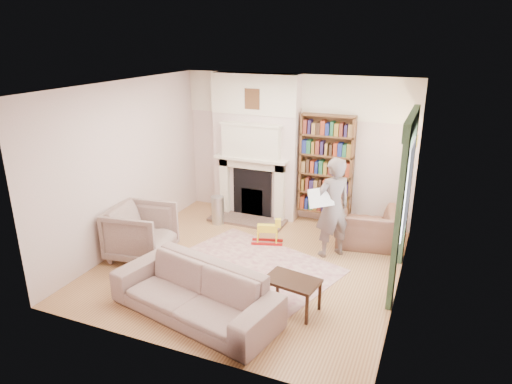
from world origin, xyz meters
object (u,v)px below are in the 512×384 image
at_px(bookcase, 326,165).
at_px(sofa, 195,292).
at_px(rocking_horse, 267,231).
at_px(man_reading, 333,208).
at_px(armchair_left, 141,232).
at_px(coffee_table, 292,294).
at_px(armchair_reading, 365,227).
at_px(paraffin_heater, 218,210).

height_order(bookcase, sofa, bookcase).
bearing_deg(rocking_horse, man_reading, -16.57).
bearing_deg(sofa, rocking_horse, 100.07).
relative_size(armchair_left, coffee_table, 1.37).
height_order(sofa, man_reading, man_reading).
xyz_separation_m(bookcase, man_reading, (0.45, -1.29, -0.34)).
distance_m(bookcase, armchair_left, 3.57).
height_order(armchair_left, rocking_horse, armchair_left).
xyz_separation_m(armchair_reading, paraffin_heater, (-2.78, -0.12, -0.06)).
relative_size(man_reading, paraffin_heater, 3.05).
xyz_separation_m(coffee_table, rocking_horse, (-1.02, 1.75, 0.01)).
bearing_deg(man_reading, sofa, 19.06).
height_order(armchair_left, sofa, armchair_left).
xyz_separation_m(sofa, rocking_horse, (0.10, 2.35, -0.10)).
distance_m(armchair_reading, rocking_horse, 1.69).
relative_size(bookcase, man_reading, 1.10).
distance_m(man_reading, paraffin_heater, 2.45).
distance_m(sofa, paraffin_heater, 3.05).
height_order(bookcase, man_reading, bookcase).
xyz_separation_m(armchair_reading, sofa, (-1.67, -2.96, 0.00)).
bearing_deg(armchair_left, armchair_reading, -68.86).
distance_m(armchair_reading, sofa, 3.40).
distance_m(bookcase, rocking_horse, 1.74).
height_order(bookcase, paraffin_heater, bookcase).
relative_size(sofa, paraffin_heater, 4.15).
bearing_deg(paraffin_heater, man_reading, -11.56).
relative_size(armchair_reading, man_reading, 0.61).
bearing_deg(armchair_left, coffee_table, -108.78).
distance_m(coffee_table, paraffin_heater, 3.17).
height_order(sofa, rocking_horse, sofa).
distance_m(man_reading, coffee_table, 1.87).
xyz_separation_m(bookcase, sofa, (-0.77, -3.65, -0.84)).
bearing_deg(armchair_reading, armchair_left, 19.46).
distance_m(bookcase, armchair_reading, 1.41).
bearing_deg(man_reading, bookcase, -114.42).
height_order(man_reading, paraffin_heater, man_reading).
relative_size(bookcase, sofa, 0.81).
relative_size(man_reading, coffee_table, 2.40).
relative_size(armchair_reading, sofa, 0.45).
bearing_deg(armchair_left, rocking_horse, -62.60).
bearing_deg(coffee_table, rocking_horse, 129.72).
xyz_separation_m(man_reading, coffee_table, (-0.10, -1.76, -0.61)).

